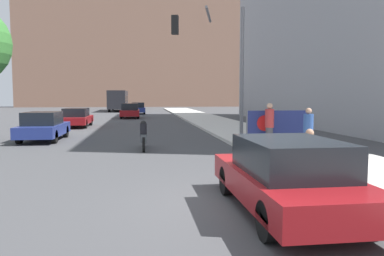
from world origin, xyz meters
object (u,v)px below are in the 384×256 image
at_px(protest_banner, 278,128).
at_px(motorcycle_on_road, 143,137).
at_px(seated_protester, 310,149).
at_px(car_on_road_distant, 130,111).
at_px(car_on_road_far_lane, 138,108).
at_px(car_on_road_nearest, 44,126).
at_px(city_bus_on_road, 118,99).
at_px(car_on_road_midblock, 77,117).
at_px(parked_car_curbside, 287,176).
at_px(traffic_light_pole, 217,52).
at_px(jogger_on_sidewalk, 308,131).
at_px(pedestrian_behind, 269,126).

height_order(protest_banner, motorcycle_on_road, protest_banner).
relative_size(seated_protester, car_on_road_distant, 0.25).
relative_size(car_on_road_distant, car_on_road_far_lane, 1.03).
xyz_separation_m(seated_protester, car_on_road_distant, (-5.66, 29.47, -0.03)).
xyz_separation_m(car_on_road_nearest, city_bus_on_road, (1.45, 38.78, 1.05)).
xyz_separation_m(protest_banner, car_on_road_far_lane, (-5.72, 34.00, -0.23)).
height_order(car_on_road_nearest, car_on_road_midblock, car_on_road_nearest).
relative_size(parked_car_curbside, city_bus_on_road, 0.38).
relative_size(seated_protester, car_on_road_far_lane, 0.26).
relative_size(protest_banner, car_on_road_far_lane, 0.56).
height_order(traffic_light_pole, city_bus_on_road, traffic_light_pole).
distance_m(jogger_on_sidewalk, car_on_road_nearest, 12.89).
height_order(car_on_road_midblock, city_bus_on_road, city_bus_on_road).
bearing_deg(traffic_light_pole, car_on_road_distant, 101.60).
xyz_separation_m(parked_car_curbside, motorcycle_on_road, (-2.65, 9.03, -0.18)).
relative_size(pedestrian_behind, car_on_road_nearest, 0.42).
bearing_deg(protest_banner, traffic_light_pole, 126.10).
height_order(jogger_on_sidewalk, traffic_light_pole, traffic_light_pole).
relative_size(pedestrian_behind, car_on_road_distant, 0.38).
bearing_deg(car_on_road_nearest, jogger_on_sidewalk, -34.44).
bearing_deg(protest_banner, car_on_road_midblock, 125.76).
relative_size(parked_car_curbside, motorcycle_on_road, 2.00).
xyz_separation_m(car_on_road_midblock, car_on_road_distant, (3.53, 10.97, 0.06)).
relative_size(car_on_road_nearest, car_on_road_far_lane, 0.93).
bearing_deg(parked_car_curbside, car_on_road_distant, 96.83).
bearing_deg(pedestrian_behind, car_on_road_far_lane, 103.49).
relative_size(jogger_on_sidewalk, car_on_road_far_lane, 0.36).
bearing_deg(car_on_road_midblock, seated_protester, -63.57).
height_order(parked_car_curbside, motorcycle_on_road, parked_car_curbside).
xyz_separation_m(parked_car_curbside, car_on_road_far_lane, (-3.12, 41.44, 0.02)).
height_order(car_on_road_nearest, city_bus_on_road, city_bus_on_road).
relative_size(pedestrian_behind, protest_banner, 0.70).
bearing_deg(city_bus_on_road, motorcycle_on_road, -85.30).
height_order(pedestrian_behind, car_on_road_distant, pedestrian_behind).
xyz_separation_m(pedestrian_behind, protest_banner, (0.49, 0.44, -0.13)).
bearing_deg(car_on_road_nearest, motorcycle_on_road, -37.74).
bearing_deg(parked_car_curbside, car_on_road_far_lane, 94.30).
distance_m(jogger_on_sidewalk, pedestrian_behind, 1.68).
relative_size(seated_protester, pedestrian_behind, 0.65).
bearing_deg(protest_banner, city_bus_on_road, 101.21).
height_order(jogger_on_sidewalk, car_on_road_midblock, jogger_on_sidewalk).
bearing_deg(car_on_road_distant, protest_banner, -75.40).
bearing_deg(city_bus_on_road, car_on_road_nearest, -92.15).
xyz_separation_m(car_on_road_distant, city_bus_on_road, (-2.29, 19.35, 1.02)).
distance_m(protest_banner, car_on_road_midblock, 17.12).
distance_m(traffic_light_pole, car_on_road_midblock, 14.31).
bearing_deg(jogger_on_sidewalk, pedestrian_behind, -96.53).
bearing_deg(car_on_road_nearest, pedestrian_behind, -31.11).
bearing_deg(car_on_road_far_lane, city_bus_on_road, 106.58).
bearing_deg(car_on_road_far_lane, seated_protester, -82.75).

